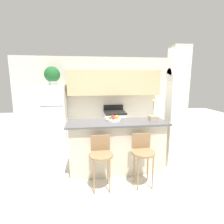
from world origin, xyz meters
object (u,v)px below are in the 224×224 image
(refrigerator, at_px, (55,115))
(orchid_vase, at_px, (153,116))
(potted_plant_on_fridge, at_px, (52,75))
(bar_stool_right, at_px, (143,152))
(fruit_bowl, at_px, (113,119))
(trash_bin, at_px, (74,139))
(stove_range, at_px, (115,126))
(bar_stool_left, at_px, (101,155))

(refrigerator, height_order, orchid_vase, refrigerator)
(potted_plant_on_fridge, distance_m, orchid_vase, 3.02)
(bar_stool_right, distance_m, potted_plant_on_fridge, 3.33)
(fruit_bowl, xyz_separation_m, trash_bin, (-0.93, 1.50, -0.90))
(potted_plant_on_fridge, bearing_deg, stove_range, 0.75)
(bar_stool_left, relative_size, potted_plant_on_fridge, 1.83)
(bar_stool_left, bearing_deg, trash_bin, 106.42)
(bar_stool_left, xyz_separation_m, orchid_vase, (1.12, 0.57, 0.53))
(refrigerator, distance_m, fruit_bowl, 2.29)
(fruit_bowl, bearing_deg, potted_plant_on_fridge, 130.32)
(orchid_vase, bearing_deg, bar_stool_right, -123.50)
(bar_stool_right, bearing_deg, trash_bin, 122.76)
(fruit_bowl, bearing_deg, bar_stool_right, -55.07)
(bar_stool_right, distance_m, trash_bin, 2.56)
(fruit_bowl, bearing_deg, trash_bin, 121.83)
(bar_stool_right, bearing_deg, bar_stool_left, 180.00)
(stove_range, bearing_deg, refrigerator, -179.25)
(refrigerator, bearing_deg, orchid_vase, -38.03)
(stove_range, xyz_separation_m, orchid_vase, (0.52, -1.81, 0.69))
(bar_stool_right, xyz_separation_m, fruit_bowl, (-0.43, 0.62, 0.47))
(bar_stool_left, relative_size, trash_bin, 2.43)
(orchid_vase, distance_m, fruit_bowl, 0.82)
(bar_stool_left, xyz_separation_m, potted_plant_on_fridge, (-1.17, 2.36, 1.38))
(stove_range, bearing_deg, trash_bin, -167.88)
(refrigerator, relative_size, bar_stool_right, 1.86)
(bar_stool_left, height_order, fruit_bowl, fruit_bowl)
(stove_range, height_order, bar_stool_left, stove_range)
(orchid_vase, bearing_deg, potted_plant_on_fridge, 141.97)
(potted_plant_on_fridge, xyz_separation_m, trash_bin, (0.55, -0.24, -1.80))
(stove_range, distance_m, trash_bin, 1.28)
(bar_stool_left, height_order, bar_stool_right, same)
(refrigerator, distance_m, orchid_vase, 2.92)
(bar_stool_right, bearing_deg, refrigerator, 128.98)
(refrigerator, height_order, potted_plant_on_fridge, potted_plant_on_fridge)
(bar_stool_right, height_order, orchid_vase, orchid_vase)
(orchid_vase, xyz_separation_m, fruit_bowl, (-0.81, 0.05, -0.06))
(bar_stool_right, relative_size, trash_bin, 2.43)
(bar_stool_left, distance_m, potted_plant_on_fridge, 2.97)
(refrigerator, relative_size, bar_stool_left, 1.86)
(orchid_vase, bearing_deg, fruit_bowl, 176.42)
(refrigerator, height_order, bar_stool_left, refrigerator)
(stove_range, bearing_deg, fruit_bowl, -99.55)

